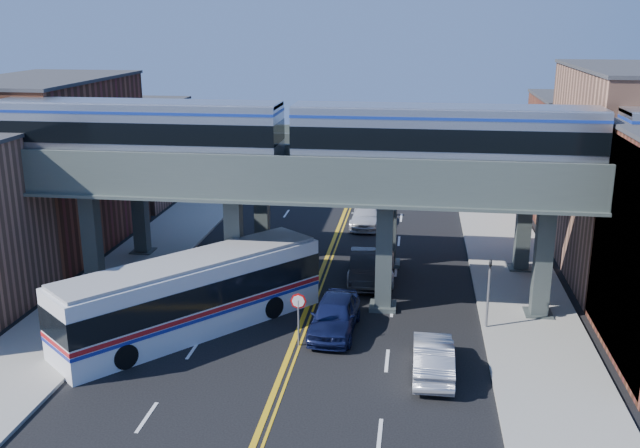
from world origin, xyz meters
The scene contains 19 objects.
ground centered at (0.00, 0.00, 0.00)m, with size 120.00×120.00×0.00m, color black.
sidewalk_west centered at (-11.50, 10.00, 0.08)m, with size 5.00×70.00×0.16m, color gray.
sidewalk_east centered at (11.50, 10.00, 0.08)m, with size 5.00×70.00×0.16m, color gray.
building_west_b centered at (-18.50, 16.00, 5.50)m, with size 8.00×14.00×11.00m, color brown.
building_west_c centered at (-18.50, 29.00, 4.00)m, with size 8.00×10.00×8.00m, color #A46F55.
building_east_b centered at (18.50, 16.00, 6.00)m, with size 8.00×14.00×12.00m, color #A46F55.
building_east_c centered at (18.50, 29.00, 4.50)m, with size 8.00×10.00×9.00m, color brown.
mural_panel centered at (14.55, 4.00, 4.75)m, with size 0.10×9.50×9.50m, color teal.
elevated_viaduct_near centered at (0.00, 8.00, 6.47)m, with size 52.00×3.60×7.40m.
elevated_viaduct_far centered at (0.00, 15.00, 6.47)m, with size 52.00×3.60×7.40m.
transit_train centered at (6.81, 8.00, 9.23)m, with size 46.41×2.91×3.39m.
stop_sign centered at (0.30, 3.00, 1.76)m, with size 0.76×0.09×2.63m.
traffic_signal centered at (9.20, 6.00, 2.30)m, with size 0.15×0.18×4.10m.
transit_bus centered at (-5.10, 3.99, 1.83)m, with size 11.26×12.49×3.56m.
car_lane_a centered at (1.80, 4.73, 0.90)m, with size 2.13×5.31×1.81m, color #11183F.
car_lane_b centered at (2.81, 11.92, 0.88)m, with size 1.86×5.32×1.75m, color #2A292B.
car_lane_c centered at (3.10, 12.36, 0.79)m, with size 2.63×5.71×1.59m, color silver.
car_lane_d centered at (1.99, 23.58, 0.77)m, with size 2.16×5.31×1.54m, color silver.
car_parked_curb centered at (6.50, 1.02, 0.80)m, with size 1.70×4.88×1.61m, color #A6A6AB.
Camera 1 is at (5.43, -27.21, 14.87)m, focal length 40.00 mm.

